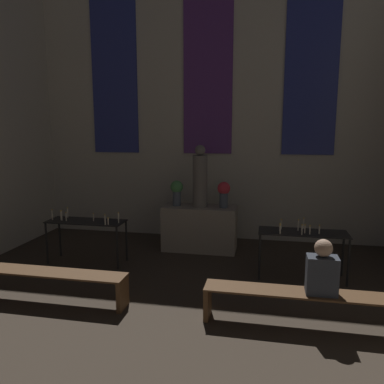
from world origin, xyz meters
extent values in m
cube|color=beige|center=(0.00, 11.47, 2.91)|extent=(7.64, 0.12, 5.83)
cube|color=navy|center=(-2.07, 11.39, 3.50)|extent=(1.04, 0.03, 3.26)
cube|color=#60337F|center=(0.00, 11.39, 3.50)|extent=(1.04, 0.03, 3.26)
cube|color=navy|center=(2.07, 11.39, 3.50)|extent=(1.04, 0.03, 3.26)
cube|color=gray|center=(0.00, 10.49, 0.44)|extent=(1.44, 0.64, 0.88)
cylinder|color=slate|center=(0.00, 10.49, 1.38)|extent=(0.29, 0.29, 1.00)
sphere|color=slate|center=(0.00, 10.49, 1.98)|extent=(0.20, 0.20, 0.20)
cylinder|color=#4C5666|center=(-0.47, 10.49, 1.02)|extent=(0.16, 0.16, 0.29)
sphere|color=#4C9351|center=(-0.47, 10.49, 1.26)|extent=(0.25, 0.25, 0.25)
cylinder|color=#4C5666|center=(0.47, 10.49, 1.02)|extent=(0.16, 0.16, 0.29)
sphere|color=#DB3342|center=(0.47, 10.49, 1.26)|extent=(0.25, 0.25, 0.25)
cube|color=black|center=(-1.86, 9.38, 0.76)|extent=(1.39, 0.49, 0.02)
cylinder|color=black|center=(-2.53, 9.16, 0.38)|extent=(0.04, 0.04, 0.75)
cylinder|color=black|center=(-1.20, 9.16, 0.38)|extent=(0.04, 0.04, 0.75)
cylinder|color=black|center=(-2.53, 9.59, 0.38)|extent=(0.04, 0.04, 0.75)
cylinder|color=black|center=(-1.20, 9.59, 0.38)|extent=(0.04, 0.04, 0.75)
cylinder|color=silver|center=(-1.36, 9.20, 0.82)|extent=(0.02, 0.02, 0.11)
sphere|color=#F9CC4C|center=(-1.36, 9.20, 0.89)|extent=(0.02, 0.02, 0.02)
cylinder|color=silver|center=(-2.30, 9.53, 0.86)|extent=(0.02, 0.02, 0.17)
sphere|color=#F9CC4C|center=(-2.30, 9.53, 0.95)|extent=(0.02, 0.02, 0.02)
cylinder|color=silver|center=(-1.72, 9.37, 0.83)|extent=(0.02, 0.02, 0.13)
sphere|color=#F9CC4C|center=(-1.72, 9.37, 0.91)|extent=(0.02, 0.02, 0.02)
cylinder|color=silver|center=(-2.29, 9.31, 0.86)|extent=(0.02, 0.02, 0.17)
sphere|color=#F9CC4C|center=(-2.29, 9.31, 0.95)|extent=(0.02, 0.02, 0.02)
cylinder|color=silver|center=(-1.41, 9.17, 0.85)|extent=(0.02, 0.02, 0.16)
sphere|color=#F9CC4C|center=(-1.41, 9.17, 0.94)|extent=(0.02, 0.02, 0.02)
cylinder|color=silver|center=(-2.49, 9.32, 0.86)|extent=(0.02, 0.02, 0.17)
sphere|color=#F9CC4C|center=(-2.49, 9.32, 0.96)|extent=(0.02, 0.02, 0.02)
cylinder|color=silver|center=(-1.23, 9.35, 0.86)|extent=(0.02, 0.02, 0.17)
sphere|color=#F9CC4C|center=(-1.23, 9.35, 0.95)|extent=(0.02, 0.02, 0.02)
cylinder|color=silver|center=(-2.32, 9.33, 0.85)|extent=(0.02, 0.02, 0.16)
sphere|color=#F9CC4C|center=(-2.32, 9.33, 0.94)|extent=(0.02, 0.02, 0.02)
cylinder|color=silver|center=(-2.20, 9.29, 0.84)|extent=(0.02, 0.02, 0.14)
sphere|color=#F9CC4C|center=(-2.20, 9.29, 0.93)|extent=(0.02, 0.02, 0.02)
cube|color=black|center=(1.86, 9.38, 0.76)|extent=(1.39, 0.49, 0.02)
cylinder|color=black|center=(1.20, 9.16, 0.38)|extent=(0.04, 0.04, 0.75)
cylinder|color=black|center=(2.53, 9.16, 0.38)|extent=(0.04, 0.04, 0.75)
cylinder|color=black|center=(1.20, 9.59, 0.38)|extent=(0.04, 0.04, 0.75)
cylinder|color=black|center=(2.53, 9.59, 0.38)|extent=(0.04, 0.04, 0.75)
cylinder|color=silver|center=(1.53, 9.47, 0.84)|extent=(0.02, 0.02, 0.15)
sphere|color=#F9CC4C|center=(1.53, 9.47, 0.93)|extent=(0.02, 0.02, 0.02)
cylinder|color=silver|center=(1.88, 9.30, 0.83)|extent=(0.02, 0.02, 0.12)
sphere|color=#F9CC4C|center=(1.88, 9.30, 0.91)|extent=(0.02, 0.02, 0.02)
cylinder|color=silver|center=(1.50, 9.17, 0.84)|extent=(0.02, 0.02, 0.13)
sphere|color=#F9CC4C|center=(1.50, 9.17, 0.92)|extent=(0.02, 0.02, 0.02)
cylinder|color=silver|center=(2.10, 9.31, 0.83)|extent=(0.02, 0.02, 0.12)
sphere|color=#F9CC4C|center=(2.10, 9.31, 0.91)|extent=(0.02, 0.02, 0.02)
cylinder|color=silver|center=(1.83, 9.19, 0.85)|extent=(0.02, 0.02, 0.15)
sphere|color=#F9CC4C|center=(1.83, 9.19, 0.93)|extent=(0.02, 0.02, 0.02)
cylinder|color=silver|center=(1.79, 9.43, 0.85)|extent=(0.02, 0.02, 0.17)
sphere|color=#F9CC4C|center=(1.79, 9.43, 0.95)|extent=(0.02, 0.02, 0.02)
cylinder|color=silver|center=(1.50, 9.35, 0.83)|extent=(0.02, 0.02, 0.11)
sphere|color=#F9CC4C|center=(1.50, 9.35, 0.89)|extent=(0.02, 0.02, 0.02)
cylinder|color=silver|center=(1.89, 9.58, 0.85)|extent=(0.02, 0.02, 0.16)
sphere|color=#F9CC4C|center=(1.89, 9.58, 0.95)|extent=(0.02, 0.02, 0.02)
cylinder|color=silver|center=(1.95, 9.24, 0.83)|extent=(0.02, 0.02, 0.12)
sphere|color=#F9CC4C|center=(1.95, 9.24, 0.91)|extent=(0.02, 0.02, 0.02)
cube|color=brown|center=(-1.79, 7.82, 0.43)|extent=(2.50, 0.36, 0.03)
cube|color=brown|center=(-0.57, 7.82, 0.21)|extent=(0.06, 0.32, 0.42)
cube|color=brown|center=(1.79, 7.82, 0.43)|extent=(2.50, 0.36, 0.03)
cube|color=brown|center=(0.57, 7.82, 0.21)|extent=(0.06, 0.32, 0.42)
cube|color=#383D47|center=(1.95, 7.82, 0.67)|extent=(0.36, 0.24, 0.46)
sphere|color=tan|center=(1.95, 7.82, 1.01)|extent=(0.21, 0.21, 0.21)
camera|label=1|loc=(1.25, 3.39, 2.38)|focal=35.00mm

